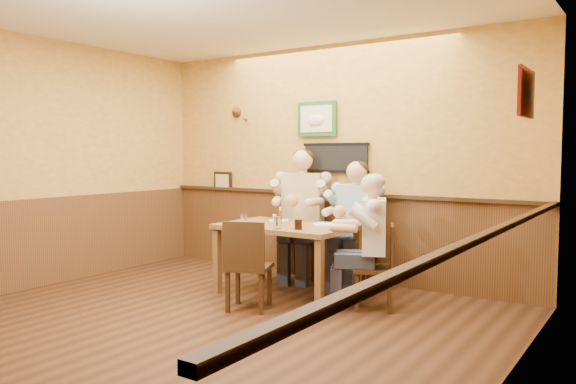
{
  "coord_description": "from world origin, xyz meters",
  "views": [
    {
      "loc": [
        3.35,
        -3.39,
        1.51
      ],
      "look_at": [
        0.06,
        1.45,
        1.1
      ],
      "focal_mm": 35.0,
      "sensor_mm": 36.0,
      "label": 1
    }
  ],
  "objects_px": {
    "diner_blue_polo": "(357,231)",
    "cola_tumbler": "(298,224)",
    "dining_table": "(287,233)",
    "water_glass_left": "(244,219)",
    "diner_tan_shirt": "(303,221)",
    "hot_sauce_bottle": "(280,216)",
    "chair_back_right": "(357,248)",
    "diner_white_elder": "(374,249)",
    "salt_shaker": "(274,219)",
    "chair_right_end": "(374,267)",
    "water_glass_mid": "(277,223)",
    "chair_near_side": "(249,264)",
    "chair_back_left": "(303,238)",
    "pepper_shaker": "(279,220)"
  },
  "relations": [
    {
      "from": "diner_blue_polo",
      "to": "cola_tumbler",
      "type": "height_order",
      "value": "diner_blue_polo"
    },
    {
      "from": "dining_table",
      "to": "water_glass_left",
      "type": "bearing_deg",
      "value": -155.96
    },
    {
      "from": "diner_tan_shirt",
      "to": "hot_sauce_bottle",
      "type": "bearing_deg",
      "value": -93.31
    },
    {
      "from": "chair_back_right",
      "to": "diner_blue_polo",
      "type": "distance_m",
      "value": 0.19
    },
    {
      "from": "diner_white_elder",
      "to": "salt_shaker",
      "type": "height_order",
      "value": "diner_white_elder"
    },
    {
      "from": "salt_shaker",
      "to": "diner_white_elder",
      "type": "bearing_deg",
      "value": -1.55
    },
    {
      "from": "chair_back_right",
      "to": "chair_right_end",
      "type": "bearing_deg",
      "value": -53.6
    },
    {
      "from": "chair_back_right",
      "to": "chair_right_end",
      "type": "height_order",
      "value": "chair_back_right"
    },
    {
      "from": "diner_blue_polo",
      "to": "salt_shaker",
      "type": "bearing_deg",
      "value": -136.46
    },
    {
      "from": "diner_blue_polo",
      "to": "water_glass_mid",
      "type": "bearing_deg",
      "value": -110.77
    },
    {
      "from": "chair_right_end",
      "to": "diner_blue_polo",
      "type": "distance_m",
      "value": 0.9
    },
    {
      "from": "hot_sauce_bottle",
      "to": "salt_shaker",
      "type": "distance_m",
      "value": 0.09
    },
    {
      "from": "diner_white_elder",
      "to": "chair_near_side",
      "type": "bearing_deg",
      "value": -80.09
    },
    {
      "from": "chair_right_end",
      "to": "hot_sauce_bottle",
      "type": "distance_m",
      "value": 1.19
    },
    {
      "from": "chair_back_left",
      "to": "diner_blue_polo",
      "type": "distance_m",
      "value": 0.77
    },
    {
      "from": "dining_table",
      "to": "cola_tumbler",
      "type": "relative_size",
      "value": 13.88
    },
    {
      "from": "chair_near_side",
      "to": "salt_shaker",
      "type": "distance_m",
      "value": 0.83
    },
    {
      "from": "chair_near_side",
      "to": "diner_tan_shirt",
      "type": "distance_m",
      "value": 1.49
    },
    {
      "from": "chair_near_side",
      "to": "pepper_shaker",
      "type": "height_order",
      "value": "chair_near_side"
    },
    {
      "from": "chair_near_side",
      "to": "pepper_shaker",
      "type": "bearing_deg",
      "value": -106.76
    },
    {
      "from": "diner_tan_shirt",
      "to": "water_glass_left",
      "type": "height_order",
      "value": "diner_tan_shirt"
    },
    {
      "from": "chair_back_left",
      "to": "diner_tan_shirt",
      "type": "height_order",
      "value": "diner_tan_shirt"
    },
    {
      "from": "water_glass_left",
      "to": "diner_tan_shirt",
      "type": "bearing_deg",
      "value": 80.7
    },
    {
      "from": "chair_right_end",
      "to": "hot_sauce_bottle",
      "type": "xyz_separation_m",
      "value": [
        -1.11,
        0.02,
        0.42
      ]
    },
    {
      "from": "cola_tumbler",
      "to": "salt_shaker",
      "type": "relative_size",
      "value": 1.1
    },
    {
      "from": "water_glass_mid",
      "to": "pepper_shaker",
      "type": "distance_m",
      "value": 0.27
    },
    {
      "from": "water_glass_left",
      "to": "pepper_shaker",
      "type": "height_order",
      "value": "water_glass_left"
    },
    {
      "from": "chair_back_left",
      "to": "water_glass_left",
      "type": "xyz_separation_m",
      "value": [
        -0.15,
        -0.94,
        0.32
      ]
    },
    {
      "from": "diner_tan_shirt",
      "to": "pepper_shaker",
      "type": "xyz_separation_m",
      "value": [
        0.24,
        -0.85,
        0.1
      ]
    },
    {
      "from": "chair_back_right",
      "to": "water_glass_left",
      "type": "relative_size",
      "value": 8.4
    },
    {
      "from": "diner_white_elder",
      "to": "dining_table",
      "type": "bearing_deg",
      "value": -114.8
    },
    {
      "from": "chair_near_side",
      "to": "cola_tumbler",
      "type": "distance_m",
      "value": 0.63
    },
    {
      "from": "water_glass_left",
      "to": "salt_shaker",
      "type": "xyz_separation_m",
      "value": [
        0.24,
        0.22,
        -0.01
      ]
    },
    {
      "from": "water_glass_mid",
      "to": "diner_blue_polo",
      "type": "bearing_deg",
      "value": 70.36
    },
    {
      "from": "chair_back_left",
      "to": "chair_near_side",
      "type": "xyz_separation_m",
      "value": [
        0.3,
        -1.43,
        -0.05
      ]
    },
    {
      "from": "chair_right_end",
      "to": "diner_blue_polo",
      "type": "height_order",
      "value": "diner_blue_polo"
    },
    {
      "from": "water_glass_mid",
      "to": "hot_sauce_bottle",
      "type": "bearing_deg",
      "value": 120.88
    },
    {
      "from": "chair_back_left",
      "to": "chair_back_right",
      "type": "relative_size",
      "value": 1.09
    },
    {
      "from": "diner_white_elder",
      "to": "water_glass_left",
      "type": "height_order",
      "value": "diner_white_elder"
    },
    {
      "from": "diner_white_elder",
      "to": "water_glass_mid",
      "type": "distance_m",
      "value": 0.99
    },
    {
      "from": "dining_table",
      "to": "chair_back_right",
      "type": "height_order",
      "value": "chair_back_right"
    },
    {
      "from": "chair_back_right",
      "to": "cola_tumbler",
      "type": "height_order",
      "value": "chair_back_right"
    },
    {
      "from": "diner_tan_shirt",
      "to": "water_glass_mid",
      "type": "relative_size",
      "value": 11.19
    },
    {
      "from": "dining_table",
      "to": "pepper_shaker",
      "type": "distance_m",
      "value": 0.18
    },
    {
      "from": "chair_near_side",
      "to": "diner_white_elder",
      "type": "xyz_separation_m",
      "value": [
        0.99,
        0.69,
        0.15
      ]
    },
    {
      "from": "chair_back_right",
      "to": "chair_right_end",
      "type": "xyz_separation_m",
      "value": [
        0.53,
        -0.69,
        -0.03
      ]
    },
    {
      "from": "diner_tan_shirt",
      "to": "pepper_shaker",
      "type": "distance_m",
      "value": 0.89
    },
    {
      "from": "diner_tan_shirt",
      "to": "diner_white_elder",
      "type": "xyz_separation_m",
      "value": [
        1.29,
        -0.75,
        -0.11
      ]
    },
    {
      "from": "hot_sauce_bottle",
      "to": "diner_tan_shirt",
      "type": "bearing_deg",
      "value": 103.48
    },
    {
      "from": "chair_right_end",
      "to": "hot_sauce_bottle",
      "type": "height_order",
      "value": "hot_sauce_bottle"
    }
  ]
}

